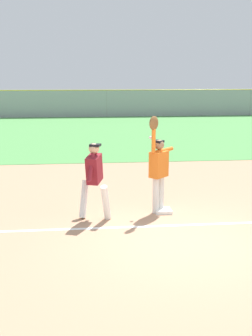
{
  "coord_description": "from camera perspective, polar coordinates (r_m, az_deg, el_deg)",
  "views": [
    {
      "loc": [
        -1.81,
        -7.58,
        3.16
      ],
      "look_at": [
        -0.85,
        1.91,
        1.05
      ],
      "focal_mm": 45.02,
      "sensor_mm": 36.0,
      "label": 1
    }
  ],
  "objects": [
    {
      "name": "ground_plane",
      "position": [
        8.41,
        7.18,
        -9.7
      ],
      "size": [
        78.54,
        78.54,
        0.0
      ],
      "primitive_type": "plane",
      "color": "tan"
    },
    {
      "name": "outfield_grass",
      "position": [
        24.15,
        -1.44,
        4.97
      ],
      "size": [
        45.63,
        17.51,
        0.01
      ],
      "primitive_type": "cube",
      "color": "#4C8C47",
      "rests_on": "ground_plane"
    },
    {
      "name": "first_base",
      "position": [
        9.99,
        5.02,
        -5.78
      ],
      "size": [
        0.39,
        0.39,
        0.08
      ],
      "primitive_type": "cube",
      "rotation": [
        0.0,
        0.0,
        0.02
      ],
      "color": "white",
      "rests_on": "ground_plane"
    },
    {
      "name": "fielder",
      "position": [
        9.72,
        4.39,
        0.32
      ],
      "size": [
        0.71,
        0.71,
        2.28
      ],
      "rotation": [
        0.0,
        0.0,
        2.35
      ],
      "color": "silver",
      "rests_on": "ground_plane"
    },
    {
      "name": "runner",
      "position": [
        9.28,
        -4.31,
        -1.05
      ],
      "size": [
        0.76,
        0.83,
        1.72
      ],
      "rotation": [
        0.0,
        0.0,
        -0.33
      ],
      "color": "white",
      "rests_on": "ground_plane"
    },
    {
      "name": "baseball",
      "position": [
        9.84,
        3.31,
        4.15
      ],
      "size": [
        0.07,
        0.07,
        0.07
      ],
      "primitive_type": "sphere",
      "color": "white"
    },
    {
      "name": "outfield_fence",
      "position": [
        32.75,
        -2.63,
        8.74
      ],
      "size": [
        45.71,
        0.08,
        2.07
      ],
      "color": "#93999E",
      "rests_on": "ground_plane"
    },
    {
      "name": "parked_car_blue",
      "position": [
        37.58,
        -11.09,
        8.46
      ],
      "size": [
        4.53,
        2.38,
        1.25
      ],
      "rotation": [
        0.0,
        0.0,
        -0.08
      ],
      "color": "#23389E",
      "rests_on": "ground_plane"
    },
    {
      "name": "parked_car_white",
      "position": [
        36.74,
        -3.62,
        8.58
      ],
      "size": [
        4.52,
        2.35,
        1.25
      ],
      "rotation": [
        0.0,
        0.0,
        -0.07
      ],
      "color": "white",
      "rests_on": "ground_plane"
    },
    {
      "name": "parked_car_green",
      "position": [
        37.58,
        4.54,
        8.65
      ],
      "size": [
        4.59,
        2.5,
        1.25
      ],
      "rotation": [
        0.0,
        0.0,
        -0.11
      ],
      "color": "#1E6B33",
      "rests_on": "ground_plane"
    },
    {
      "name": "parked_car_red",
      "position": [
        39.03,
        11.34,
        8.59
      ],
      "size": [
        4.52,
        2.35,
        1.25
      ],
      "rotation": [
        0.0,
        0.0,
        0.07
      ],
      "color": "#B21E1E",
      "rests_on": "ground_plane"
    }
  ]
}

